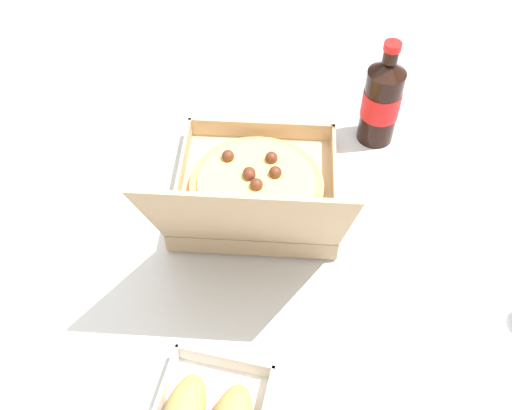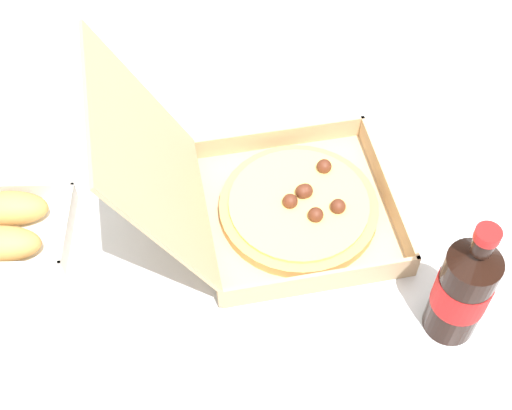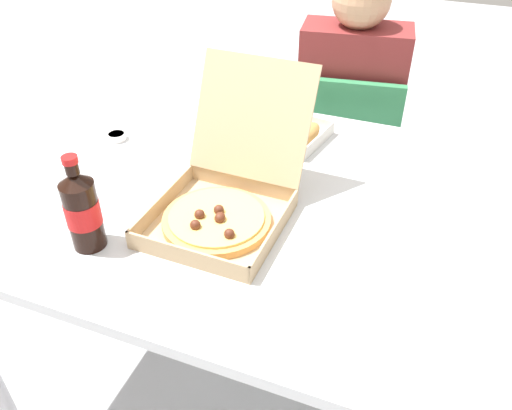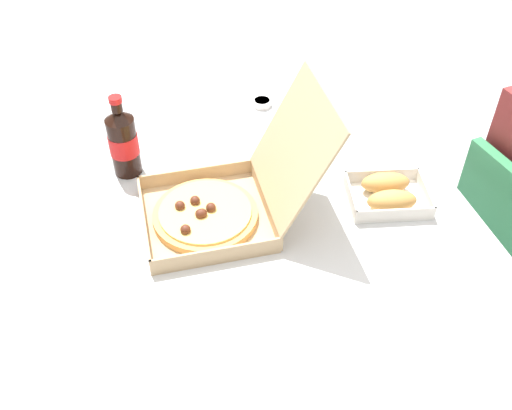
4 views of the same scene
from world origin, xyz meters
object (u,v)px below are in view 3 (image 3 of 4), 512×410
chair (343,156)px  paper_menu (142,110)px  pizza_box_open (223,201)px  dipping_sauce_cup (117,136)px  bread_side_box (297,133)px  diner_person (350,100)px  cola_bottle (82,210)px

chair → paper_menu: size_ratio=3.95×
pizza_box_open → chair: bearing=82.2°
pizza_box_open → paper_menu: 0.63m
chair → dipping_sauce_cup: size_ratio=14.82×
bread_side_box → paper_menu: bread_side_box is taller
diner_person → cola_bottle: (-0.34, -1.09, 0.17)m
diner_person → dipping_sauce_cup: diner_person is taller
pizza_box_open → bread_side_box: size_ratio=2.00×
chair → pizza_box_open: 0.90m
pizza_box_open → dipping_sauce_cup: bearing=153.3°
pizza_box_open → paper_menu: pizza_box_open is taller
bread_side_box → pizza_box_open: bearing=-96.9°
dipping_sauce_cup → cola_bottle: bearing=-63.5°
diner_person → cola_bottle: bearing=-107.3°
chair → cola_bottle: size_ratio=3.71×
chair → bread_side_box: 0.53m
chair → pizza_box_open: size_ratio=1.94×
bread_side_box → cola_bottle: (-0.28, -0.60, 0.07)m
chair → bread_side_box: (-0.07, -0.43, 0.31)m
diner_person → bread_side_box: (-0.06, -0.49, 0.10)m
chair → diner_person: 0.21m
bread_side_box → diner_person: bearing=83.3°
bread_side_box → paper_menu: bearing=179.1°
pizza_box_open → dipping_sauce_cup: 0.49m
cola_bottle → dipping_sauce_cup: 0.47m
cola_bottle → dipping_sauce_cup: bearing=116.5°
pizza_box_open → dipping_sauce_cup: size_ratio=7.66×
paper_menu → dipping_sauce_cup: 0.19m
cola_bottle → chair: bearing=71.3°
cola_bottle → paper_menu: size_ratio=1.07×
cola_bottle → paper_menu: bearing=111.6°
diner_person → paper_menu: size_ratio=5.48×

